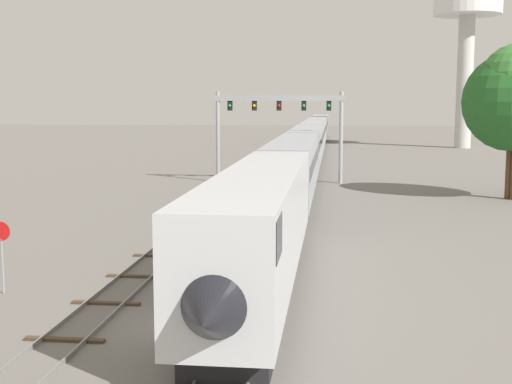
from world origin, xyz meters
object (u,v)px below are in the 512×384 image
object	(u,v)px
passenger_train	(310,142)
stop_sign	(2,247)
signal_gantry	(279,116)
water_tower	(467,13)

from	to	relation	value
passenger_train	stop_sign	bearing A→B (deg)	-99.62
passenger_train	stop_sign	xyz separation A→B (m)	(-10.00, -59.02, -0.74)
signal_gantry	stop_sign	distance (m)	39.91
passenger_train	water_tower	bearing A→B (deg)	53.34
passenger_train	stop_sign	world-z (taller)	passenger_train
stop_sign	water_tower	bearing A→B (deg)	69.61
signal_gantry	water_tower	size ratio (longest dim) A/B	0.45
signal_gantry	stop_sign	size ratio (longest dim) A/B	4.20
signal_gantry	passenger_train	bearing A→B (deg)	83.62
signal_gantry	water_tower	bearing A→B (deg)	63.42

